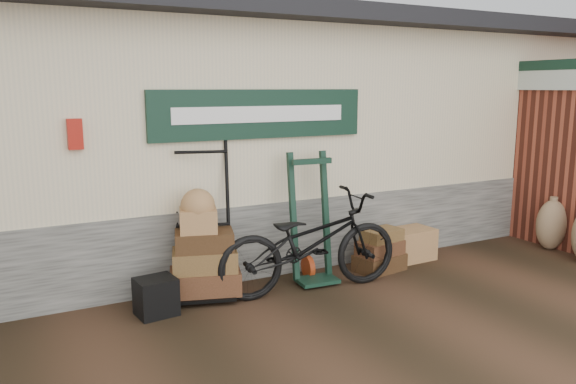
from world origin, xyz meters
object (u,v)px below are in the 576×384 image
Objects in this scene: porter_trolley at (203,214)px; suitcase_stack at (380,250)px; black_trunk at (156,297)px; bicycle at (310,237)px; wicker_hamper at (409,244)px; green_barrow at (312,218)px.

porter_trolley is 2.96× the size of suitcase_stack.
porter_trolley is 4.72× the size of black_trunk.
porter_trolley is 1.02m from black_trunk.
porter_trolley is at bearing 30.06° from black_trunk.
black_trunk is 1.75m from bicycle.
wicker_hamper is 3.45m from black_trunk.
bicycle is at bearing -118.76° from green_barrow.
black_trunk is at bearing 90.09° from bicycle.
wicker_hamper is 0.30× the size of bicycle.
green_barrow is 0.38m from bicycle.
suitcase_stack is 1.19m from bicycle.
black_trunk is (-2.82, -0.08, -0.08)m from suitcase_stack.
black_trunk is (-0.64, -0.37, -0.71)m from porter_trolley.
wicker_hamper is 1.84m from bicycle.
green_barrow is 2.37× the size of wicker_hamper.
black_trunk is at bearing -175.48° from wicker_hamper.
green_barrow is 1.65m from wicker_hamper.
green_barrow is 1.06m from suitcase_stack.
bicycle is at bearing -166.95° from wicker_hamper.
green_barrow reaches higher than bicycle.
suitcase_stack is 0.28× the size of bicycle.
porter_trolley is 1.20m from bicycle.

